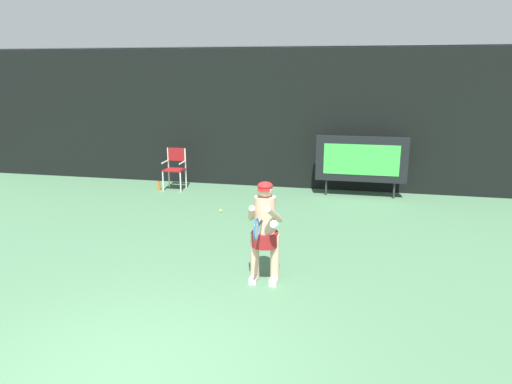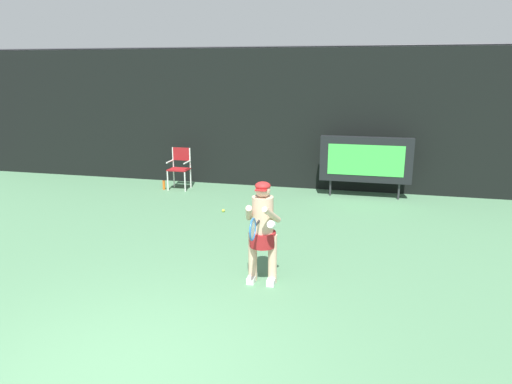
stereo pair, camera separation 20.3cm
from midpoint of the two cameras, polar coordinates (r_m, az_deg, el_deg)
The scene contains 7 objects.
backdrop_screen at distance 12.50m, azimuth 1.40°, elevation 8.82°, with size 18.00×0.12×3.66m.
scoreboard at distance 11.78m, azimuth 12.13°, elevation 3.90°, with size 2.20×0.21×1.50m.
umpire_chair at distance 12.53m, azimuth -10.23°, elevation 3.09°, with size 0.52×0.44×1.08m.
water_bottle at distance 12.63m, azimuth -12.09°, elevation 0.78°, with size 0.07×0.07×0.27m.
tennis_player at distance 6.84m, azimuth 0.22°, elevation -4.35°, with size 0.53×0.61×1.53m.
tennis_racket at distance 6.34m, azimuth -0.86°, elevation -4.48°, with size 0.03×0.60×0.31m.
tennis_ball_loose at distance 10.47m, azimuth -4.86°, elevation -2.29°, with size 0.07×0.07×0.07m.
Camera 1 is at (2.18, -3.75, 3.06)m, focal length 33.06 mm.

